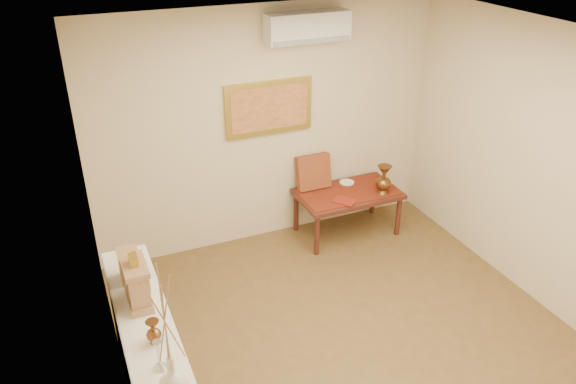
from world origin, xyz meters
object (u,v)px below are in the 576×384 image
brass_urn_tall (384,177)px  low_table (348,197)px  mantel_clock (137,282)px  display_ledge (153,373)px  wooden_chest (130,265)px  white_vase (168,345)px

brass_urn_tall → low_table: bearing=151.8°
mantel_clock → brass_urn_tall: bearing=25.6°
display_ledge → wooden_chest: wooden_chest is taller
mantel_clock → low_table: mantel_clock is taller
display_ledge → wooden_chest: size_ratio=8.28×
white_vase → display_ledge: (-0.03, 0.82, -0.97)m
white_vase → brass_urn_tall: (3.00, 2.51, -0.69)m
brass_urn_tall → display_ledge: size_ratio=0.21×
brass_urn_tall → low_table: brass_urn_tall is taller
mantel_clock → display_ledge: bearing=-91.4°
white_vase → low_table: bearing=45.5°
brass_urn_tall → display_ledge: bearing=-150.9°
white_vase → wooden_chest: size_ratio=3.93×
brass_urn_tall → display_ledge: brass_urn_tall is taller
low_table → brass_urn_tall: bearing=-28.2°
mantel_clock → low_table: size_ratio=0.34×
brass_urn_tall → display_ledge: 3.48m
brass_urn_tall → mantel_clock: size_ratio=1.03×
white_vase → mantel_clock: 1.10m
white_vase → brass_urn_tall: bearing=39.8°
white_vase → wooden_chest: bearing=91.1°
wooden_chest → brass_urn_tall: bearing=20.5°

